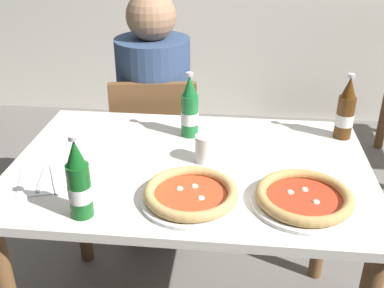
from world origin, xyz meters
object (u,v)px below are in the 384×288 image
(diner_seated, at_px, (155,124))
(beer_bottle_center, at_px, (346,111))
(beer_bottle_left, at_px, (190,110))
(beer_bottle_right, at_px, (79,183))
(pizza_marinara_far, at_px, (304,198))
(dining_table_main, at_px, (190,193))
(pizza_margherita_near, at_px, (191,194))
(napkin_with_cutlery, at_px, (49,179))
(paper_cup, at_px, (206,149))
(chair_behind_table, at_px, (156,147))

(diner_seated, xyz_separation_m, beer_bottle_center, (0.79, -0.40, 0.27))
(beer_bottle_left, xyz_separation_m, beer_bottle_right, (-0.24, -0.54, 0.00))
(diner_seated, bearing_deg, pizza_marinara_far, -55.27)
(dining_table_main, xyz_separation_m, pizza_margherita_near, (0.03, -0.22, 0.14))
(dining_table_main, height_order, beer_bottle_center, beer_bottle_center)
(napkin_with_cutlery, xyz_separation_m, paper_cup, (0.48, 0.18, 0.04))
(diner_seated, relative_size, beer_bottle_left, 4.89)
(beer_bottle_left, bearing_deg, dining_table_main, -83.14)
(beer_bottle_left, relative_size, paper_cup, 2.60)
(pizza_margherita_near, distance_m, paper_cup, 0.24)
(pizza_margherita_near, distance_m, napkin_with_cutlery, 0.47)
(pizza_marinara_far, bearing_deg, pizza_margherita_near, -177.27)
(paper_cup, bearing_deg, beer_bottle_left, 111.34)
(chair_behind_table, xyz_separation_m, diner_seated, (-0.01, 0.05, 0.10))
(napkin_with_cutlery, bearing_deg, beer_bottle_center, 22.95)
(beer_bottle_center, bearing_deg, beer_bottle_right, -144.38)
(pizza_margherita_near, xyz_separation_m, beer_bottle_right, (-0.29, -0.10, 0.08))
(diner_seated, bearing_deg, pizza_margherita_near, -72.93)
(beer_bottle_center, relative_size, napkin_with_cutlery, 1.09)
(beer_bottle_left, bearing_deg, beer_bottle_center, 4.47)
(chair_behind_table, xyz_separation_m, paper_cup, (0.28, -0.58, 0.32))
(beer_bottle_center, distance_m, beer_bottle_right, 1.00)
(beer_bottle_left, bearing_deg, diner_seated, 116.26)
(chair_behind_table, height_order, pizza_margherita_near, chair_behind_table)
(beer_bottle_left, distance_m, beer_bottle_right, 0.59)
(pizza_marinara_far, bearing_deg, diner_seated, 124.73)
(pizza_margherita_near, relative_size, beer_bottle_right, 1.22)
(dining_table_main, xyz_separation_m, pizza_marinara_far, (0.35, -0.20, 0.14))
(napkin_with_cutlery, bearing_deg, beer_bottle_right, -45.40)
(beer_bottle_right, bearing_deg, paper_cup, 47.14)
(beer_bottle_center, xyz_separation_m, beer_bottle_right, (-0.81, -0.58, 0.00))
(diner_seated, bearing_deg, dining_table_main, -69.74)
(paper_cup, bearing_deg, pizza_margherita_near, -95.70)
(dining_table_main, bearing_deg, napkin_with_cutlery, -161.04)
(chair_behind_table, bearing_deg, beer_bottle_left, 110.36)
(chair_behind_table, relative_size, beer_bottle_center, 3.44)
(dining_table_main, bearing_deg, beer_bottle_center, 25.99)
(diner_seated, xyz_separation_m, napkin_with_cutlery, (-0.19, -0.81, 0.17))
(chair_behind_table, bearing_deg, pizza_margherita_near, 99.78)
(beer_bottle_center, bearing_deg, diner_seated, 153.28)
(chair_behind_table, height_order, diner_seated, diner_seated)
(chair_behind_table, xyz_separation_m, beer_bottle_right, (-0.04, -0.93, 0.37))
(pizza_margherita_near, height_order, beer_bottle_left, beer_bottle_left)
(chair_behind_table, distance_m, beer_bottle_right, 1.00)
(pizza_marinara_far, distance_m, paper_cup, 0.38)
(beer_bottle_left, bearing_deg, beer_bottle_right, -114.35)
(chair_behind_table, relative_size, diner_seated, 0.70)
(pizza_margherita_near, bearing_deg, pizza_marinara_far, 2.73)
(beer_bottle_center, xyz_separation_m, paper_cup, (-0.49, -0.24, -0.06))
(dining_table_main, xyz_separation_m, beer_bottle_center, (0.54, 0.26, 0.22))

